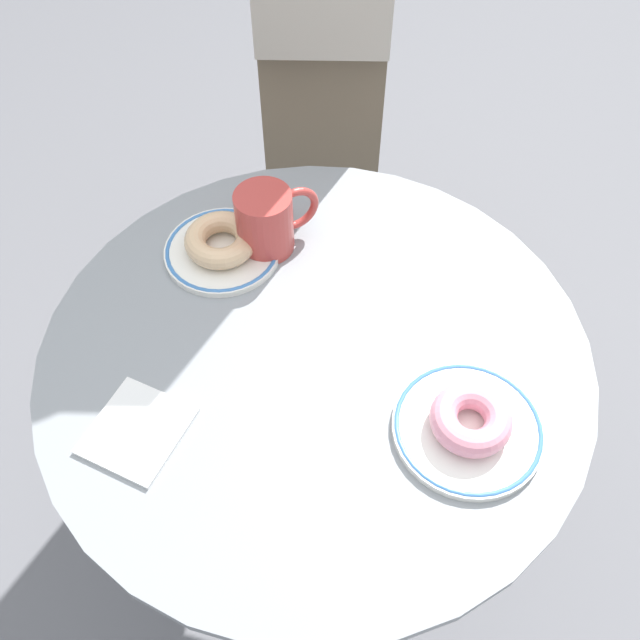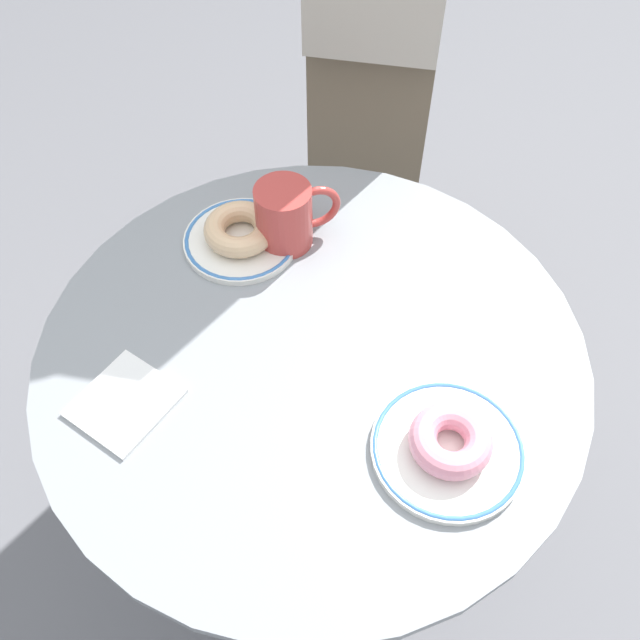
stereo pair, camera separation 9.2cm
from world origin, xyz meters
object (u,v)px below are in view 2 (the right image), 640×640
(donut_glazed, at_px, (240,229))
(donut_pink_frosted, at_px, (451,440))
(plate_left, at_px, (241,239))
(cafe_table, at_px, (313,434))
(person_figure, at_px, (383,17))
(plate_right, at_px, (448,449))
(paper_napkin, at_px, (125,402))
(coffee_mug, at_px, (287,215))

(donut_glazed, relative_size, donut_pink_frosted, 1.08)
(donut_pink_frosted, bearing_deg, plate_left, -178.98)
(cafe_table, distance_m, plate_left, 0.34)
(cafe_table, distance_m, person_figure, 0.76)
(plate_right, height_order, donut_pink_frosted, donut_pink_frosted)
(cafe_table, distance_m, paper_napkin, 0.36)
(donut_glazed, bearing_deg, donut_pink_frosted, 0.96)
(plate_left, bearing_deg, person_figure, 116.27)
(plate_left, height_order, paper_napkin, plate_left)
(donut_glazed, height_order, donut_pink_frosted, donut_pink_frosted)
(donut_glazed, xyz_separation_m, paper_napkin, (0.15, -0.27, -0.03))
(plate_left, height_order, donut_pink_frosted, donut_pink_frosted)
(plate_left, bearing_deg, donut_pink_frosted, 1.02)
(person_figure, bearing_deg, plate_left, -63.73)
(paper_napkin, bearing_deg, plate_left, 118.14)
(plate_left, bearing_deg, paper_napkin, -61.86)
(donut_pink_frosted, relative_size, paper_napkin, 0.85)
(plate_right, bearing_deg, donut_pink_frosted, -90.00)
(cafe_table, height_order, plate_left, plate_left)
(coffee_mug, height_order, person_figure, person_figure)
(donut_pink_frosted, bearing_deg, donut_glazed, -179.04)
(donut_glazed, relative_size, coffee_mug, 0.86)
(plate_right, height_order, coffee_mug, coffee_mug)
(paper_napkin, bearing_deg, coffee_mug, 107.91)
(donut_glazed, distance_m, donut_pink_frosted, 0.45)
(donut_pink_frosted, xyz_separation_m, coffee_mug, (-0.41, 0.05, 0.02))
(plate_left, distance_m, coffee_mug, 0.08)
(donut_pink_frosted, bearing_deg, plate_right, 90.00)
(plate_left, xyz_separation_m, person_figure, (-0.23, 0.47, 0.09))
(plate_right, xyz_separation_m, donut_pink_frosted, (0.00, -0.00, 0.02))
(cafe_table, height_order, donut_pink_frosted, donut_pink_frosted)
(plate_right, bearing_deg, cafe_table, -169.64)
(donut_glazed, xyz_separation_m, coffee_mug, (0.04, 0.06, 0.02))
(plate_right, height_order, paper_napkin, plate_right)
(cafe_table, bearing_deg, donut_glazed, 171.53)
(paper_napkin, xyz_separation_m, coffee_mug, (-0.11, 0.33, 0.05))
(plate_left, xyz_separation_m, plate_right, (0.44, 0.01, 0.00))
(donut_glazed, distance_m, coffee_mug, 0.07)
(donut_glazed, bearing_deg, plate_right, 0.96)
(donut_glazed, bearing_deg, paper_napkin, -61.83)
(donut_glazed, height_order, coffee_mug, coffee_mug)
(plate_left, xyz_separation_m, coffee_mug, (0.04, 0.06, 0.04))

